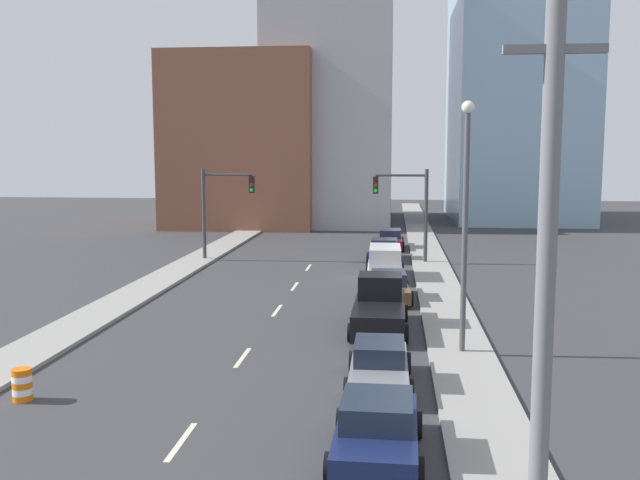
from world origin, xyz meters
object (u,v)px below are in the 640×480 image
traffic_signal_right (411,203)px  sedan_gray (379,366)px  traffic_signal_left (218,202)px  pickup_truck_black (380,309)px  traffic_barrel (22,385)px  sedan_maroon (390,240)px  sedan_navy (377,430)px  street_lamp (465,211)px  utility_pole_right_near (545,290)px  box_truck_silver (385,263)px  sedan_brown (389,287)px  sedan_blue (384,250)px

traffic_signal_right → sedan_gray: (-1.53, -24.55, -3.21)m
traffic_signal_left → pickup_truck_black: 20.87m
traffic_barrel → sedan_gray: (10.20, 2.29, 0.18)m
traffic_signal_left → sedan_maroon: bearing=31.5°
traffic_signal_right → sedan_gray: size_ratio=1.36×
sedan_navy → pickup_truck_black: bearing=92.0°
traffic_signal_left → sedan_gray: bearing=-65.8°
street_lamp → sedan_maroon: (-2.62, 27.71, -4.43)m
utility_pole_right_near → pickup_truck_black: size_ratio=1.67×
utility_pole_right_near → street_lamp: 13.14m
utility_pole_right_near → box_truck_silver: utility_pole_right_near is taller
utility_pole_right_near → traffic_barrel: bearing=151.4°
sedan_gray → sedan_brown: bearing=88.8°
sedan_navy → box_truck_silver: bearing=91.4°
traffic_barrel → sedan_blue: (10.05, 28.22, 0.17)m
sedan_brown → sedan_maroon: sedan_maroon is taller
sedan_brown → box_truck_silver: bearing=89.0°
sedan_navy → sedan_gray: bearing=91.7°
sedan_blue → sedan_maroon: sedan_maroon is taller
traffic_signal_right → utility_pole_right_near: (1.30, -33.94, 1.01)m
sedan_maroon → sedan_navy: bearing=-90.6°
street_lamp → sedan_navy: 10.32m
sedan_navy → utility_pole_right_near: bearing=-55.4°
traffic_signal_right → box_truck_silver: (-1.56, -5.71, -2.99)m
pickup_truck_black → utility_pole_right_near: bearing=-79.2°
utility_pole_right_near → box_truck_silver: size_ratio=1.71×
pickup_truck_black → sedan_maroon: bearing=89.8°
pickup_truck_black → box_truck_silver: (0.09, 11.83, 0.00)m
traffic_signal_right → sedan_brown: bearing=-96.5°
pickup_truck_black → sedan_brown: (0.33, 5.96, -0.23)m
sedan_gray → sedan_blue: (-0.15, 25.93, -0.01)m
utility_pole_right_near → sedan_gray: utility_pole_right_near is taller
sedan_maroon → traffic_signal_right: bearing=-79.6°
pickup_truck_black → sedan_maroon: (0.35, 24.44, -0.20)m
street_lamp → sedan_brown: size_ratio=1.86×
street_lamp → pickup_truck_black: 6.11m
traffic_signal_right → utility_pole_right_near: size_ratio=0.64×
traffic_barrel → sedan_navy: (10.24, -2.86, 0.20)m
traffic_signal_right → traffic_barrel: size_ratio=6.38×
sedan_navy → pickup_truck_black: size_ratio=0.76×
sedan_navy → street_lamp: bearing=73.8°
traffic_signal_right → traffic_barrel: bearing=-113.6°
traffic_barrel → pickup_truck_black: 13.72m
traffic_signal_right → street_lamp: (1.32, -20.80, 1.23)m
box_truck_silver → sedan_blue: size_ratio=1.27×
traffic_signal_left → sedan_brown: size_ratio=1.28×
traffic_signal_left → box_truck_silver: bearing=-27.4°
sedan_gray → pickup_truck_black: pickup_truck_black is taller
traffic_signal_left → street_lamp: (13.87, -20.80, 1.23)m
street_lamp → sedan_gray: size_ratio=1.99×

